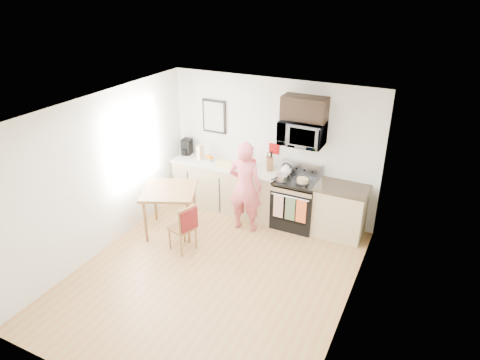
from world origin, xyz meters
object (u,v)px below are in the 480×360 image
at_px(range, 296,204).
at_px(chair, 186,223).
at_px(microwave, 302,133).
at_px(person, 245,187).
at_px(cake, 303,181).
at_px(dining_table, 170,194).

xyz_separation_m(range, chair, (-1.31, -1.62, 0.12)).
height_order(microwave, person, microwave).
height_order(microwave, cake, microwave).
height_order(range, dining_table, range).
xyz_separation_m(microwave, dining_table, (-1.92, -1.29, -1.02)).
height_order(microwave, dining_table, microwave).
bearing_deg(microwave, chair, -127.16).
bearing_deg(microwave, range, -89.94).
xyz_separation_m(microwave, cake, (0.12, -0.19, -0.80)).
bearing_deg(microwave, cake, -57.08).
height_order(dining_table, chair, chair).
bearing_deg(chair, microwave, 71.28).
height_order(person, dining_table, person).
distance_m(microwave, chair, 2.48).
height_order(chair, cake, cake).
xyz_separation_m(range, person, (-0.77, -0.53, 0.40)).
bearing_deg(person, microwave, -146.20).
xyz_separation_m(person, chair, (-0.53, -1.09, -0.29)).
bearing_deg(microwave, person, -140.83).
xyz_separation_m(microwave, person, (-0.77, -0.63, -0.92)).
xyz_separation_m(microwave, chair, (-1.31, -1.72, -1.21)).
height_order(person, chair, person).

